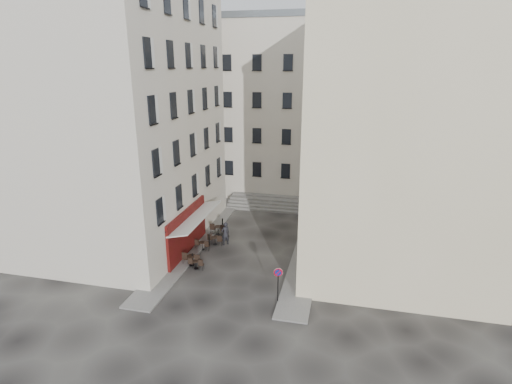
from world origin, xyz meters
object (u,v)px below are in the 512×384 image
(bistro_table_a, at_px, (196,264))
(bistro_table_b, at_px, (192,259))
(no_parking_sign, at_px, (278,279))
(pedestrian, at_px, (225,234))

(bistro_table_a, distance_m, bistro_table_b, 0.62)
(no_parking_sign, bearing_deg, pedestrian, 112.05)
(pedestrian, bearing_deg, bistro_table_a, 34.90)
(no_parking_sign, distance_m, pedestrian, 9.09)
(bistro_table_a, relative_size, pedestrian, 0.59)
(bistro_table_a, bearing_deg, pedestrian, 79.51)
(no_parking_sign, bearing_deg, bistro_table_b, 139.07)
(no_parking_sign, relative_size, bistro_table_b, 1.66)
(bistro_table_b, bearing_deg, pedestrian, 72.07)
(bistro_table_b, height_order, pedestrian, pedestrian)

